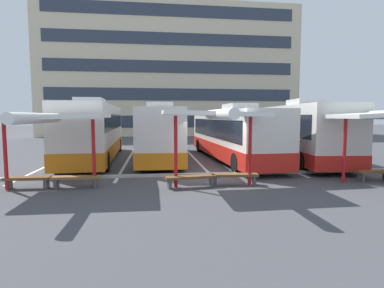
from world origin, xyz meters
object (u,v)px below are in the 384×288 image
at_px(coach_bus_3, 295,132).
at_px(bench_0, 28,180).
at_px(coach_bus_2, 231,135).
at_px(waiting_shelter_2, 384,116).
at_px(waiting_shelter_1, 215,116).
at_px(bench_3, 235,176).
at_px(bench_1, 76,179).
at_px(coach_bus_0, 95,132).
at_px(bench_2, 191,178).
at_px(bench_4, 374,173).
at_px(coach_bus_1, 160,133).
at_px(waiting_shelter_0, 46,119).

distance_m(coach_bus_3, bench_0, 15.18).
relative_size(coach_bus_2, waiting_shelter_2, 2.57).
relative_size(waiting_shelter_1, waiting_shelter_2, 0.89).
distance_m(coach_bus_3, bench_3, 8.92).
distance_m(coach_bus_3, bench_1, 13.62).
xyz_separation_m(coach_bus_2, bench_1, (-7.84, -6.68, -1.24)).
xyz_separation_m(coach_bus_3, waiting_shelter_1, (-6.64, -7.07, 1.03)).
height_order(coach_bus_0, bench_2, coach_bus_0).
bearing_deg(waiting_shelter_1, bench_0, 173.77).
bearing_deg(bench_2, bench_0, 174.77).
height_order(coach_bus_0, bench_3, coach_bus_0).
xyz_separation_m(coach_bus_3, waiting_shelter_2, (0.38, -7.06, 1.02)).
xyz_separation_m(coach_bus_0, bench_1, (0.68, -7.70, -1.41)).
distance_m(bench_3, bench_4, 6.12).
xyz_separation_m(bench_1, waiting_shelter_1, (5.30, -0.69, 2.43)).
distance_m(coach_bus_1, waiting_shelter_2, 12.32).
distance_m(bench_3, waiting_shelter_2, 6.60).
height_order(coach_bus_1, waiting_shelter_2, coach_bus_1).
relative_size(waiting_shelter_1, bench_4, 2.82).
relative_size(coach_bus_1, coach_bus_2, 0.94).
xyz_separation_m(bench_2, bench_4, (7.92, 0.19, -0.01)).
relative_size(coach_bus_2, bench_1, 6.95).
xyz_separation_m(coach_bus_0, coach_bus_3, (12.62, -1.32, -0.01)).
bearing_deg(waiting_shelter_1, coach_bus_1, 102.68).
height_order(coach_bus_2, bench_0, coach_bus_2).
bearing_deg(bench_3, bench_0, 177.22).
relative_size(coach_bus_3, bench_1, 6.83).
bearing_deg(coach_bus_3, bench_2, -137.71).
bearing_deg(bench_2, coach_bus_2, 64.34).
distance_m(coach_bus_0, waiting_shelter_0, 8.04).
xyz_separation_m(coach_bus_0, waiting_shelter_2, (13.00, -8.38, 1.02)).
bearing_deg(waiting_shelter_0, waiting_shelter_2, -1.68).
xyz_separation_m(bench_2, waiting_shelter_2, (7.92, -0.19, 2.42)).
relative_size(bench_1, bench_3, 0.94).
bearing_deg(bench_1, coach_bus_0, 95.03).
bearing_deg(coach_bus_0, waiting_shelter_0, -91.59).
relative_size(coach_bus_1, bench_2, 5.82).
xyz_separation_m(bench_0, waiting_shelter_1, (7.10, -0.78, 2.44)).
distance_m(coach_bus_2, coach_bus_3, 4.12).
bearing_deg(coach_bus_0, bench_3, -49.32).
xyz_separation_m(bench_0, bench_1, (1.80, -0.09, 0.00)).
relative_size(bench_0, waiting_shelter_1, 0.39).
height_order(coach_bus_1, waiting_shelter_1, coach_bus_1).
bearing_deg(bench_4, bench_0, 178.48).
bearing_deg(waiting_shelter_1, coach_bus_3, 46.78).
bearing_deg(bench_3, waiting_shelter_1, -156.77).
relative_size(coach_bus_1, waiting_shelter_2, 2.42).
distance_m(waiting_shelter_1, bench_2, 2.60).
xyz_separation_m(coach_bus_1, waiting_shelter_1, (1.90, -8.43, 1.13)).
relative_size(coach_bus_3, waiting_shelter_0, 2.68).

